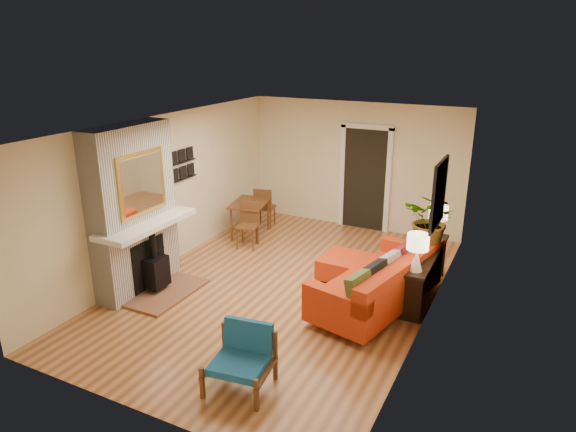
% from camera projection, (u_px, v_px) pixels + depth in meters
% --- Properties ---
extents(room_shell, '(6.50, 6.50, 6.50)m').
position_uv_depth(room_shell, '(373.00, 179.00, 9.77)').
color(room_shell, '#C37F4B').
rests_on(room_shell, ground).
extents(fireplace, '(1.09, 1.68, 2.60)m').
position_uv_depth(fireplace, '(135.00, 214.00, 7.80)').
color(fireplace, white).
rests_on(fireplace, ground).
extents(sofa, '(1.48, 2.49, 0.92)m').
position_uv_depth(sofa, '(382.00, 283.00, 7.45)').
color(sofa, silver).
rests_on(sofa, ground).
extents(ottoman, '(0.80, 0.80, 0.39)m').
position_uv_depth(ottoman, '(346.00, 266.00, 8.44)').
color(ottoman, silver).
rests_on(ottoman, ground).
extents(blue_chair, '(0.77, 0.76, 0.72)m').
position_uv_depth(blue_chair, '(243.00, 354.00, 5.81)').
color(blue_chair, brown).
rests_on(blue_chair, ground).
extents(dining_table, '(0.91, 1.63, 0.86)m').
position_uv_depth(dining_table, '(253.00, 209.00, 10.20)').
color(dining_table, brown).
rests_on(dining_table, ground).
extents(console_table, '(0.34, 1.85, 0.72)m').
position_uv_depth(console_table, '(426.00, 262.00, 7.75)').
color(console_table, black).
rests_on(console_table, ground).
extents(lamp_near, '(0.30, 0.30, 0.54)m').
position_uv_depth(lamp_near, '(417.00, 248.00, 7.00)').
color(lamp_near, white).
rests_on(lamp_near, console_table).
extents(lamp_far, '(0.30, 0.30, 0.54)m').
position_uv_depth(lamp_far, '(438.00, 218.00, 8.18)').
color(lamp_far, white).
rests_on(lamp_far, console_table).
extents(houseplant, '(0.93, 0.85, 0.87)m').
position_uv_depth(houseplant, '(432.00, 220.00, 7.77)').
color(houseplant, '#1E5919').
rests_on(houseplant, console_table).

